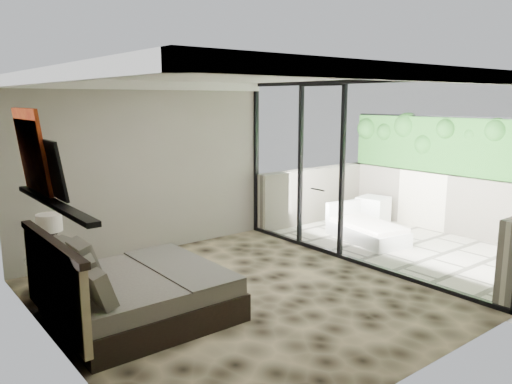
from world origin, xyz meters
TOP-DOWN VIEW (x-y plane):
  - floor at (0.00, 0.00)m, footprint 5.00×5.00m
  - ceiling at (0.00, 0.00)m, footprint 4.50×5.00m
  - back_wall at (0.00, 2.49)m, footprint 4.50×0.02m
  - left_wall at (-2.24, 0.00)m, footprint 0.02×5.00m
  - glass_wall at (2.25, 0.00)m, footprint 0.08×5.00m
  - terrace_slab at (3.75, 0.00)m, footprint 3.00×5.00m
  - parapet_far at (5.10, 0.00)m, footprint 0.30×5.00m
  - foliage_hedge at (5.10, 0.00)m, footprint 0.36×4.60m
  - picture_ledge at (-2.18, 0.10)m, footprint 0.12×2.20m
  - bed at (-1.35, 0.22)m, footprint 1.93×1.87m
  - nightstand at (-1.92, 1.41)m, footprint 0.56×0.56m
  - table_lamp at (-1.87, 1.45)m, footprint 0.32×0.32m
  - abstract_canvas at (-2.19, 0.70)m, footprint 0.13×0.90m
  - framed_print at (-2.14, 0.14)m, footprint 0.11×0.50m
  - ottoman at (4.45, 1.40)m, footprint 0.66×0.66m
  - lounger at (3.38, 0.71)m, footprint 1.02×1.63m

SIDE VIEW (x-z plane):
  - terrace_slab at x=3.75m, z-range -0.12..0.00m
  - floor at x=0.00m, z-range 0.00..0.00m
  - lounger at x=3.38m, z-range -0.11..0.48m
  - nightstand at x=-1.92m, z-range 0.00..0.48m
  - ottoman at x=4.45m, z-range 0.00..0.55m
  - bed at x=-1.35m, z-range -0.21..0.85m
  - parapet_far at x=5.10m, z-range 0.00..1.10m
  - table_lamp at x=-1.87m, z-range 0.60..1.18m
  - back_wall at x=0.00m, z-range 0.00..2.80m
  - left_wall at x=-2.24m, z-range 0.00..2.80m
  - glass_wall at x=2.25m, z-range 0.00..2.80m
  - picture_ledge at x=-2.18m, z-range 1.48..1.52m
  - foliage_hedge at x=5.10m, z-range 1.10..2.20m
  - framed_print at x=-2.14m, z-range 1.53..2.12m
  - abstract_canvas at x=-2.19m, z-range 1.53..2.42m
  - ceiling at x=0.00m, z-range 2.78..2.80m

